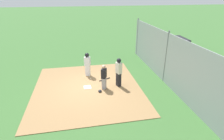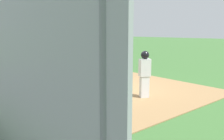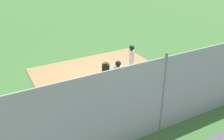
{
  "view_description": "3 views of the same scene",
  "coord_description": "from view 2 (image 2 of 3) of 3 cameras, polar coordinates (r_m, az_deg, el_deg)",
  "views": [
    {
      "loc": [
        -9.99,
        0.38,
        5.46
      ],
      "look_at": [
        0.23,
        -1.59,
        0.97
      ],
      "focal_mm": 29.13,
      "sensor_mm": 36.0,
      "label": 1
    },
    {
      "loc": [
        7.21,
        -6.2,
        2.36
      ],
      "look_at": [
        0.72,
        -0.82,
        0.96
      ],
      "focal_mm": 37.32,
      "sensor_mm": 36.0,
      "label": 2
    },
    {
      "loc": [
        -5.37,
        -11.05,
        6.57
      ],
      "look_at": [
        0.23,
        -0.63,
        0.73
      ],
      "focal_mm": 39.89,
      "sensor_mm": 36.0,
      "label": 3
    }
  ],
  "objects": [
    {
      "name": "dirt_infield",
      "position": [
        9.8,
        1.0,
        -4.42
      ],
      "size": [
        7.2,
        6.4,
        0.03
      ],
      "primitive_type": "cube",
      "color": "#9E774C",
      "rests_on": "ground_plane"
    },
    {
      "name": "catcher_mask",
      "position": [
        9.9,
        -4.65,
        -3.86
      ],
      "size": [
        0.24,
        0.2,
        0.12
      ],
      "primitive_type": "ellipsoid",
      "color": "black",
      "rests_on": "dirt_infield"
    },
    {
      "name": "ground_plane",
      "position": [
        9.8,
        1.0,
        -4.51
      ],
      "size": [
        140.0,
        140.0,
        0.0
      ],
      "primitive_type": "plane",
      "color": "#3D6B33"
    },
    {
      "name": "catcher",
      "position": [
        9.29,
        -4.97,
        -0.14
      ],
      "size": [
        0.45,
        0.39,
        1.54
      ],
      "rotation": [
        0.0,
        0.0,
        1.15
      ],
      "color": "#9E9EA3",
      "rests_on": "dirt_infield"
    },
    {
      "name": "baseball_bat",
      "position": [
        8.42,
        -1.52,
        -6.44
      ],
      "size": [
        0.41,
        0.79,
        0.06
      ],
      "primitive_type": "cylinder",
      "rotation": [
        0.0,
        1.57,
        2.01
      ],
      "color": "black",
      "rests_on": "dirt_infield"
    },
    {
      "name": "umpire",
      "position": [
        8.61,
        -9.43,
        0.18
      ],
      "size": [
        0.44,
        0.37,
        1.82
      ],
      "rotation": [
        0.0,
        0.0,
        1.91
      ],
      "color": "black",
      "rests_on": "dirt_infield"
    },
    {
      "name": "runner",
      "position": [
        8.27,
        8.0,
        -0.24
      ],
      "size": [
        0.4,
        0.45,
        1.67
      ],
      "rotation": [
        0.0,
        0.0,
        2.7
      ],
      "color": "silver",
      "rests_on": "dirt_infield"
    },
    {
      "name": "baseball",
      "position": [
        8.81,
        4.23,
        -5.7
      ],
      "size": [
        0.07,
        0.07,
        0.07
      ],
      "primitive_type": "sphere",
      "color": "white",
      "rests_on": "dirt_infield"
    },
    {
      "name": "home_plate",
      "position": [
        9.79,
        1.0,
        -4.28
      ],
      "size": [
        0.46,
        0.46,
        0.02
      ],
      "primitive_type": "cube",
      "rotation": [
        0.0,
        0.0,
        0.04
      ],
      "color": "white",
      "rests_on": "dirt_infield"
    }
  ]
}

